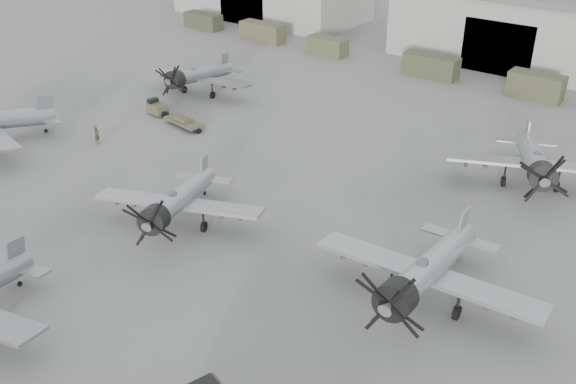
# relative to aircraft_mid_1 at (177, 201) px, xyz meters

# --- Properties ---
(ground) EXTENTS (220.00, 220.00, 0.00)m
(ground) POSITION_rel_aircraft_mid_1_xyz_m (4.11, -9.70, -2.12)
(ground) COLOR #585856
(ground) RESTS_ON ground
(hangar_center) EXTENTS (29.00, 14.80, 8.70)m
(hangar_center) POSITION_rel_aircraft_mid_1_xyz_m (4.11, 52.26, 2.25)
(hangar_center) COLOR gray
(hangar_center) RESTS_ON ground
(support_truck_0) EXTENTS (5.69, 2.20, 2.14)m
(support_truck_0) POSITION_rel_aircraft_mid_1_xyz_m (-36.70, 40.30, -1.05)
(support_truck_0) COLOR #383B27
(support_truck_0) RESTS_ON ground
(support_truck_1) EXTENTS (6.39, 2.20, 2.39)m
(support_truck_1) POSITION_rel_aircraft_mid_1_xyz_m (-25.80, 40.30, -0.93)
(support_truck_1) COLOR #4A4A30
(support_truck_1) RESTS_ON ground
(support_truck_2) EXTENTS (5.06, 2.20, 2.13)m
(support_truck_2) POSITION_rel_aircraft_mid_1_xyz_m (-15.40, 40.30, -1.06)
(support_truck_2) COLOR #474A30
(support_truck_2) RESTS_ON ground
(support_truck_3) EXTENTS (6.25, 2.20, 2.45)m
(support_truck_3) POSITION_rel_aircraft_mid_1_xyz_m (-1.28, 40.30, -0.90)
(support_truck_3) COLOR #3B412A
(support_truck_3) RESTS_ON ground
(support_truck_4) EXTENTS (5.50, 2.20, 2.64)m
(support_truck_4) POSITION_rel_aircraft_mid_1_xyz_m (10.50, 40.30, -0.80)
(support_truck_4) COLOR #40432C
(support_truck_4) RESTS_ON ground
(aircraft_mid_1) EXTENTS (11.43, 10.35, 4.67)m
(aircraft_mid_1) POSITION_rel_aircraft_mid_1_xyz_m (0.00, 0.00, 0.00)
(aircraft_mid_1) COLOR #93959B
(aircraft_mid_1) RESTS_ON ground
(aircraft_mid_2) EXTENTS (13.30, 11.97, 5.31)m
(aircraft_mid_2) POSITION_rel_aircraft_mid_1_xyz_m (17.04, 2.43, 0.29)
(aircraft_mid_2) COLOR #989BA0
(aircraft_mid_2) RESTS_ON ground
(aircraft_far_0) EXTENTS (11.99, 10.79, 4.76)m
(aircraft_far_0) POSITION_rel_aircraft_mid_1_xyz_m (-17.65, 19.71, 0.04)
(aircraft_far_0) COLOR gray
(aircraft_far_0) RESTS_ON ground
(aircraft_far_1) EXTENTS (12.52, 11.35, 5.13)m
(aircraft_far_1) POSITION_rel_aircraft_mid_1_xyz_m (17.02, 20.25, 0.21)
(aircraft_far_1) COLOR #919399
(aircraft_far_1) RESTS_ON ground
(tug_trailer) EXTENTS (7.61, 2.49, 1.51)m
(tug_trailer) POSITION_rel_aircraft_mid_1_xyz_m (-15.35, 13.32, -1.56)
(tug_trailer) COLOR #48452F
(tug_trailer) RESTS_ON ground
(ground_crew) EXTENTS (0.60, 0.72, 1.70)m
(ground_crew) POSITION_rel_aircraft_mid_1_xyz_m (-15.96, 5.60, -1.27)
(ground_crew) COLOR #3A4029
(ground_crew) RESTS_ON ground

